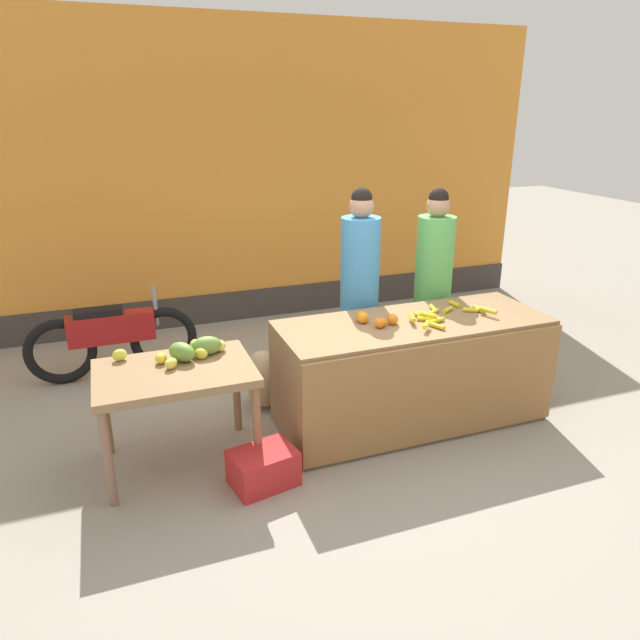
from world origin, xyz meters
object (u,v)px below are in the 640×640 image
vendor_woman_blue_shirt (359,293)px  produce_sack (263,379)px  vendor_woman_green_shirt (433,287)px  produce_crate (263,468)px  parked_motorcycle (112,338)px

vendor_woman_blue_shirt → produce_sack: 1.14m
vendor_woman_green_shirt → produce_crate: (-1.95, -1.12, -0.79)m
produce_sack → produce_crate: bearing=-105.3°
vendor_woman_blue_shirt → produce_sack: size_ratio=3.55×
produce_sack → parked_motorcycle: bearing=137.1°
vendor_woman_green_shirt → parked_motorcycle: (-2.85, 1.09, -0.52)m
vendor_woman_blue_shirt → parked_motorcycle: 2.43m
parked_motorcycle → produce_crate: 2.39m
parked_motorcycle → vendor_woman_green_shirt: bearing=-20.9°
vendor_woman_blue_shirt → produce_sack: vendor_woman_blue_shirt is taller
produce_crate → produce_sack: 1.14m
vendor_woman_blue_shirt → parked_motorcycle: size_ratio=1.17×
parked_motorcycle → produce_sack: parked_motorcycle is taller
vendor_woman_blue_shirt → produce_crate: bearing=-137.3°
produce_crate → produce_sack: bearing=74.7°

